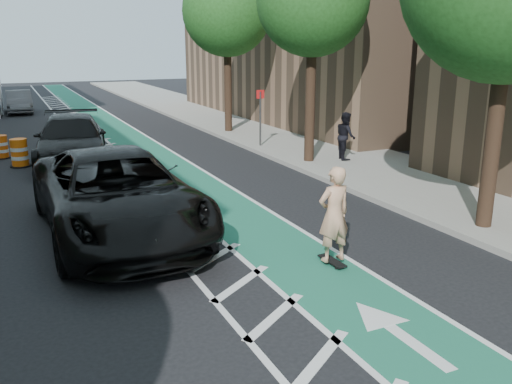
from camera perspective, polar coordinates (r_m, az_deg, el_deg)
ground at (r=9.80m, az=-9.84°, el=-11.06°), size 120.00×120.00×0.00m
bike_lane at (r=19.71m, az=-9.19°, el=2.50°), size 2.00×90.00×0.01m
buffer_strip at (r=19.37m, az=-13.45°, el=2.04°), size 1.40×90.00×0.01m
sidewalk_right at (r=22.30m, az=7.10°, el=4.24°), size 5.00×90.00×0.15m
curb_right at (r=21.12m, az=1.43°, el=3.75°), size 0.12×90.00×0.16m
tree_r_d at (r=26.55m, az=-2.81°, el=18.45°), size 4.20×4.20×7.90m
sign_post at (r=22.92m, az=0.46°, el=7.89°), size 0.35×0.08×2.47m
skateboard at (r=11.13m, az=8.01°, el=-7.19°), size 0.24×0.76×0.10m
skateboarder at (r=10.79m, az=8.21°, el=-2.34°), size 0.72×0.49×1.94m
suv_near at (r=12.88m, az=-14.45°, el=-0.23°), size 3.35×7.04×1.94m
suv_far at (r=21.16m, az=-18.85°, el=5.17°), size 3.28×6.36×1.76m
car_grey at (r=38.57m, az=-23.66°, el=8.70°), size 1.56×4.34×1.42m
pedestrian at (r=20.44m, az=9.41°, el=5.86°), size 0.88×1.01×1.75m
barrel_b at (r=21.45m, az=-23.63°, el=3.73°), size 0.74×0.74×1.01m
barrel_c at (r=23.36m, az=-25.26°, el=4.26°), size 0.65×0.65×0.89m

